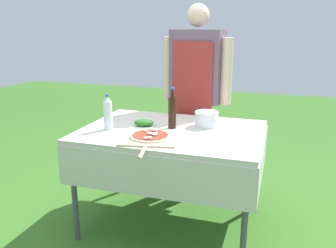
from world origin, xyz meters
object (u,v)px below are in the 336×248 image
Objects in this scene: pizza_on_peel at (150,137)px; water_bottle at (108,113)px; person_cook at (196,85)px; mixing_tub at (206,119)px; prep_table at (172,139)px; herb_container at (144,123)px; oil_bottle at (172,112)px.

water_bottle is (-0.38, 0.13, 0.11)m from pizza_on_peel.
person_cook is 0.57m from mixing_tub.
person_cook reaches higher than mixing_tub.
mixing_tub is (0.22, 0.17, 0.13)m from prep_table.
herb_container is (-0.25, -0.66, -0.20)m from person_cook.
herb_container reaches higher than pizza_on_peel.
herb_container is (-0.22, -0.02, -0.10)m from oil_bottle.
water_bottle is (-0.47, -0.81, -0.10)m from person_cook.
person_cook is 0.65m from oil_bottle.
water_bottle is at bearing -145.22° from herb_container.
person_cook is 0.97m from pizza_on_peel.
water_bottle is 1.48× the size of mixing_tub.
person_cook reaches higher than herb_container.
prep_table is at bearing -75.70° from oil_bottle.
prep_table is at bearing 16.77° from water_bottle.
oil_bottle is 1.16× the size of water_bottle.
oil_bottle is at bearing 21.78° from water_bottle.
herb_container is at bearing 175.57° from prep_table.
pizza_on_peel is at bearing -101.74° from oil_bottle.
prep_table is at bearing -142.72° from mixing_tub.
herb_container is (-0.16, 0.28, 0.01)m from pizza_on_peel.
person_cook is 9.48× the size of mixing_tub.
water_bottle reaches higher than pizza_on_peel.
person_cook is at bearing 59.89° from water_bottle.
pizza_on_peel is 0.33m from oil_bottle.
herb_container reaches higher than prep_table.
oil_bottle is (0.06, 0.30, 0.11)m from pizza_on_peel.
prep_table is 0.74m from person_cook.
herb_container is (-0.23, 0.02, 0.10)m from prep_table.
mixing_tub is (0.30, 0.43, 0.04)m from pizza_on_peel.
oil_bottle reaches higher than water_bottle.
person_cook is at bearing 87.23° from oil_bottle.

